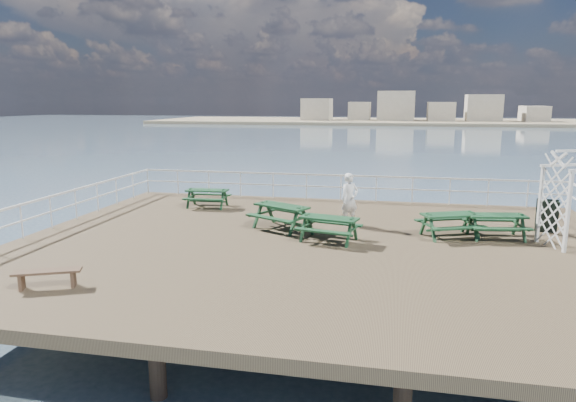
# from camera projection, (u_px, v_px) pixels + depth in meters

# --- Properties ---
(ground) EXTENTS (18.00, 14.00, 0.30)m
(ground) POSITION_uv_depth(u_px,v_px,m) (316.00, 248.00, 15.24)
(ground) COLOR brown
(ground) RESTS_ON ground
(sea_backdrop) EXTENTS (300.00, 300.00, 9.20)m
(sea_backdrop) POSITION_uv_depth(u_px,v_px,m) (434.00, 118.00, 141.61)
(sea_backdrop) COLOR #465F76
(sea_backdrop) RESTS_ON ground
(railing) EXTENTS (17.77, 13.76, 1.10)m
(railing) POSITION_uv_depth(u_px,v_px,m) (326.00, 198.00, 17.53)
(railing) COLOR silver
(railing) RESTS_ON ground
(picnic_table_a) EXTENTS (1.70, 1.40, 0.79)m
(picnic_table_a) POSITION_uv_depth(u_px,v_px,m) (207.00, 194.00, 20.27)
(picnic_table_a) COLOR #153C23
(picnic_table_a) RESTS_ON ground
(picnic_table_b) EXTENTS (2.33, 2.18, 0.90)m
(picnic_table_b) POSITION_uv_depth(u_px,v_px,m) (282.00, 212.00, 16.80)
(picnic_table_b) COLOR #153C23
(picnic_table_b) RESTS_ON ground
(picnic_table_c) EXTENTS (1.90, 1.62, 0.83)m
(picnic_table_c) POSITION_uv_depth(u_px,v_px,m) (496.00, 221.00, 15.67)
(picnic_table_c) COLOR #153C23
(picnic_table_c) RESTS_ON ground
(picnic_table_d) EXTENTS (1.98, 1.73, 0.83)m
(picnic_table_d) POSITION_uv_depth(u_px,v_px,m) (329.00, 224.00, 15.32)
(picnic_table_d) COLOR #153C23
(picnic_table_d) RESTS_ON ground
(picnic_table_e) EXTENTS (2.13, 1.95, 0.84)m
(picnic_table_e) POSITION_uv_depth(u_px,v_px,m) (450.00, 220.00, 15.78)
(picnic_table_e) COLOR #153C23
(picnic_table_e) RESTS_ON ground
(flat_bench_near) EXTENTS (1.46, 0.89, 0.42)m
(flat_bench_near) POSITION_uv_depth(u_px,v_px,m) (47.00, 275.00, 11.49)
(flat_bench_near) COLOR brown
(flat_bench_near) RESTS_ON ground
(sandwich_board) EXTENTS (0.72, 0.59, 1.06)m
(sandwich_board) POSITION_uv_depth(u_px,v_px,m) (547.00, 216.00, 16.36)
(sandwich_board) COLOR black
(sandwich_board) RESTS_ON ground
(person) EXTENTS (0.77, 0.73, 1.77)m
(person) POSITION_uv_depth(u_px,v_px,m) (350.00, 199.00, 17.23)
(person) COLOR white
(person) RESTS_ON ground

